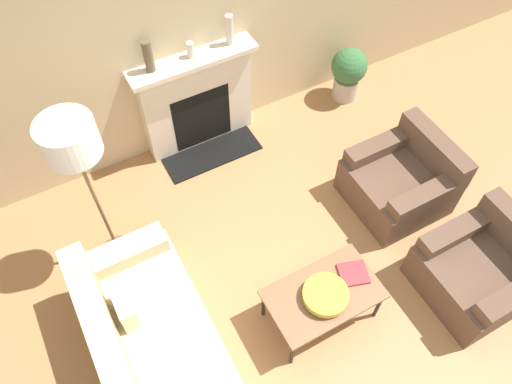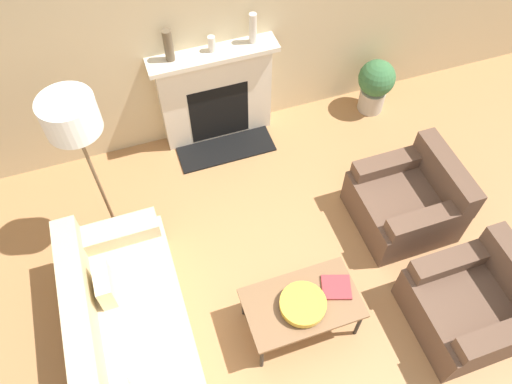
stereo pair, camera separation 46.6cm
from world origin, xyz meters
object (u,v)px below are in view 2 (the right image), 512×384
at_px(coffee_table, 302,304).
at_px(potted_plant, 375,84).
at_px(couch, 133,351).
at_px(floor_lamp, 73,124).
at_px(armchair_near, 474,305).
at_px(armchair_far, 408,201).
at_px(mantel_vase_left, 168,45).
at_px(bowl, 303,304).
at_px(book, 336,287).
at_px(mantel_vase_center_left, 212,44).
at_px(fireplace, 216,97).
at_px(mantel_vase_center_right, 253,28).

relative_size(coffee_table, potted_plant, 1.41).
relative_size(couch, coffee_table, 2.32).
height_order(floor_lamp, potted_plant, floor_lamp).
distance_m(armchair_near, armchair_far, 1.12).
relative_size(armchair_near, mantel_vase_left, 2.73).
distance_m(armchair_near, floor_lamp, 3.54).
bearing_deg(bowl, couch, 173.96).
height_order(armchair_far, floor_lamp, floor_lamp).
bearing_deg(book, coffee_table, -156.62).
distance_m(mantel_vase_left, mantel_vase_center_left, 0.42).
xyz_separation_m(book, mantel_vase_left, (-0.73, 2.39, 0.85)).
height_order(fireplace, couch, fireplace).
xyz_separation_m(coffee_table, mantel_vase_center_right, (0.40, 2.42, 0.89)).
xyz_separation_m(armchair_far, potted_plant, (0.40, 1.51, 0.09)).
relative_size(floor_lamp, mantel_vase_center_right, 5.59).
height_order(fireplace, mantel_vase_center_left, mantel_vase_center_left).
bearing_deg(armchair_far, potted_plant, 165.21).
distance_m(floor_lamp, mantel_vase_left, 1.33).
height_order(couch, book, couch).
relative_size(armchair_near, bowl, 2.33).
relative_size(couch, floor_lamp, 1.25).
bearing_deg(coffee_table, mantel_vase_center_left, 90.38).
bearing_deg(potted_plant, armchair_near, -98.64).
height_order(armchair_far, mantel_vase_left, mantel_vase_left).
bearing_deg(coffee_table, mantel_vase_left, 99.96).
xyz_separation_m(armchair_near, potted_plant, (0.40, 2.63, 0.09)).
relative_size(armchair_far, mantel_vase_center_right, 2.82).
xyz_separation_m(book, mantel_vase_center_right, (0.09, 2.39, 0.84)).
xyz_separation_m(armchair_near, mantel_vase_center_right, (-0.99, 2.84, 1.01)).
relative_size(armchair_far, potted_plant, 1.32).
relative_size(book, mantel_vase_center_right, 0.94).
relative_size(armchair_near, mantel_vase_center_left, 5.59).
bearing_deg(book, armchair_far, 49.90).
relative_size(armchair_near, mantel_vase_center_right, 2.82).
height_order(coffee_table, mantel_vase_center_right, mantel_vase_center_right).
bearing_deg(armchair_near, floor_lamp, -124.86).
relative_size(fireplace, armchair_far, 1.48).
distance_m(armchair_near, coffee_table, 1.46).
bearing_deg(armchair_far, armchair_near, -0.00).
distance_m(couch, potted_plant, 3.81).
relative_size(armchair_far, mantel_vase_left, 2.73).
height_order(coffee_table, floor_lamp, floor_lamp).
relative_size(armchair_near, floor_lamp, 0.51).
relative_size(bowl, mantel_vase_center_left, 2.40).
distance_m(couch, bowl, 1.40).
bearing_deg(coffee_table, floor_lamp, 132.26).
bearing_deg(couch, book, -92.74).
bearing_deg(mantel_vase_left, couch, -112.67).
relative_size(coffee_table, mantel_vase_left, 2.92).
relative_size(book, potted_plant, 0.44).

